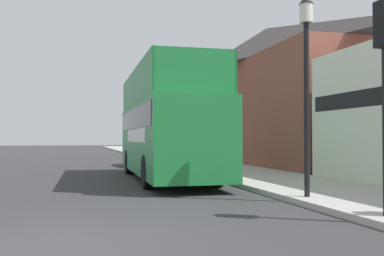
% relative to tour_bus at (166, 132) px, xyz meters
% --- Properties ---
extents(ground_plane, '(144.00, 144.00, 0.00)m').
position_rel_tour_bus_xyz_m(ground_plane, '(-3.60, 11.18, -1.79)').
color(ground_plane, '#333335').
extents(sidewalk, '(3.83, 108.00, 0.14)m').
position_rel_tour_bus_xyz_m(sidewalk, '(3.55, 8.18, -1.72)').
color(sidewalk, '#ADAAA3').
rests_on(sidewalk, ground_plane).
extents(brick_terrace_rear, '(6.00, 20.47, 8.50)m').
position_rel_tour_bus_xyz_m(brick_terrace_rear, '(8.46, 9.64, 2.46)').
color(brick_terrace_rear, brown).
rests_on(brick_terrace_rear, ground_plane).
extents(tour_bus, '(2.68, 9.80, 4.04)m').
position_rel_tour_bus_xyz_m(tour_bus, '(0.00, 0.00, 0.00)').
color(tour_bus, '#1E7A38').
rests_on(tour_bus, ground_plane).
extents(parked_car_ahead_of_bus, '(1.91, 4.07, 1.44)m').
position_rel_tour_bus_xyz_m(parked_car_ahead_of_bus, '(0.47, 8.32, -1.10)').
color(parked_car_ahead_of_bus, silver).
rests_on(parked_car_ahead_of_bus, ground_plane).
extents(lamp_post_nearest, '(0.35, 0.35, 4.87)m').
position_rel_tour_bus_xyz_m(lamp_post_nearest, '(2.08, -6.72, 1.69)').
color(lamp_post_nearest, black).
rests_on(lamp_post_nearest, sidewalk).
extents(lamp_post_second, '(0.35, 0.35, 4.27)m').
position_rel_tour_bus_xyz_m(lamp_post_second, '(2.07, 0.46, 1.33)').
color(lamp_post_second, black).
rests_on(lamp_post_second, sidewalk).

